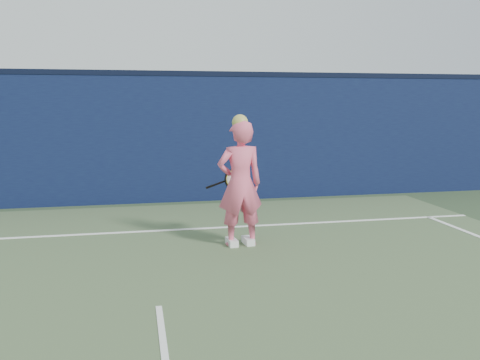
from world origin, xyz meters
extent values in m
plane|color=#32482C|center=(0.00, 0.00, 0.00)|extent=(80.00, 80.00, 0.00)
cube|color=#0C1236|center=(0.00, 6.50, 1.25)|extent=(24.00, 0.40, 2.50)
cube|color=black|center=(0.00, 6.50, 2.55)|extent=(24.00, 0.42, 0.10)
imported|color=#F05D7D|center=(1.23, 2.99, 0.87)|extent=(0.67, 0.47, 1.75)
sphere|color=tan|center=(1.23, 2.99, 1.72)|extent=(0.22, 0.22, 0.22)
cube|color=white|center=(1.35, 3.00, 0.05)|extent=(0.14, 0.29, 0.10)
cube|color=white|center=(1.11, 2.98, 0.05)|extent=(0.14, 0.29, 0.10)
torus|color=black|center=(1.21, 3.44, 0.88)|extent=(0.29, 0.18, 0.30)
torus|color=#BFD113|center=(1.21, 3.44, 0.88)|extent=(0.23, 0.14, 0.24)
cylinder|color=beige|center=(1.21, 3.44, 0.88)|extent=(0.23, 0.13, 0.24)
cylinder|color=black|center=(0.99, 3.42, 0.82)|extent=(0.27, 0.10, 0.10)
cylinder|color=black|center=(0.87, 3.40, 0.78)|extent=(0.13, 0.07, 0.06)
cube|color=white|center=(0.00, 4.00, 0.01)|extent=(11.00, 0.08, 0.01)
camera|label=1|loc=(-0.18, -3.79, 1.99)|focal=38.00mm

